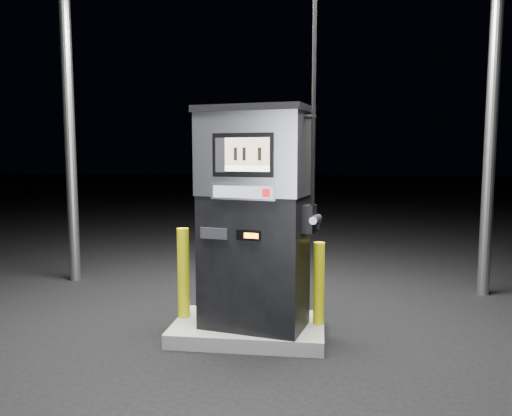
# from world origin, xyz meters

# --- Properties ---
(ground) EXTENTS (80.00, 80.00, 0.00)m
(ground) POSITION_xyz_m (0.00, 0.00, 0.00)
(ground) COLOR black
(ground) RESTS_ON ground
(pump_island) EXTENTS (1.60, 1.00, 0.15)m
(pump_island) POSITION_xyz_m (0.00, 0.00, 0.07)
(pump_island) COLOR slate
(pump_island) RESTS_ON ground
(fuel_dispenser) EXTENTS (1.31, 0.89, 4.70)m
(fuel_dispenser) POSITION_xyz_m (0.08, -0.10, 1.31)
(fuel_dispenser) COLOR black
(fuel_dispenser) RESTS_ON pump_island
(bollard_left) EXTENTS (0.15, 0.15, 0.99)m
(bollard_left) POSITION_xyz_m (-0.74, 0.10, 0.64)
(bollard_left) COLOR yellow
(bollard_left) RESTS_ON pump_island
(bollard_right) EXTENTS (0.15, 0.15, 0.87)m
(bollard_right) POSITION_xyz_m (0.74, 0.06, 0.59)
(bollard_right) COLOR yellow
(bollard_right) RESTS_ON pump_island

